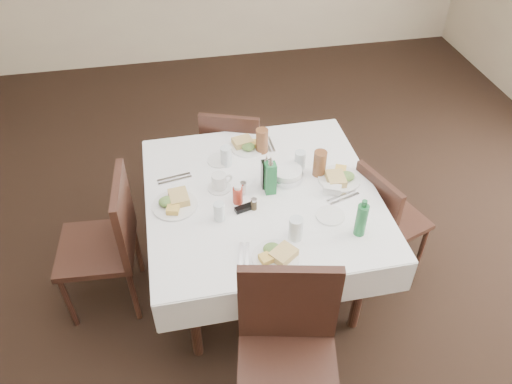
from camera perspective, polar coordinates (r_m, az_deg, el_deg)
ground_plane at (r=3.33m, az=1.05°, el=-12.32°), size 7.00×7.00×0.00m
room_shell at (r=2.19m, az=1.62°, el=15.06°), size 6.04×7.04×2.80m
dining_table at (r=2.95m, az=0.67°, el=-1.30°), size 1.34×1.34×0.76m
chair_north at (r=3.64m, az=-2.62°, el=4.55°), size 0.53×0.53×0.87m
chair_south at (r=2.48m, az=3.65°, el=-17.23°), size 0.56×0.56×1.00m
chair_east at (r=3.27m, az=14.36°, el=-2.67°), size 0.50×0.50×0.83m
chair_west at (r=3.07m, az=-16.37°, el=-5.02°), size 0.48×0.48×0.95m
meal_north at (r=3.23m, az=-1.02°, el=5.42°), size 0.23×0.23×0.05m
meal_south at (r=2.54m, az=2.36°, el=-7.20°), size 0.24×0.24×0.05m
meal_east at (r=3.01m, az=9.53°, el=1.64°), size 0.25×0.25×0.06m
meal_west at (r=2.84m, az=-9.29°, el=-1.20°), size 0.26×0.26×0.06m
side_plate_a at (r=3.13m, az=-4.20°, el=3.62°), size 0.15×0.15×0.01m
side_plate_b at (r=2.78m, az=8.48°, el=-2.69°), size 0.16×0.16×0.01m
water_n at (r=3.07m, az=-3.42°, el=4.11°), size 0.07×0.07×0.13m
water_s at (r=2.60m, az=4.57°, el=-4.20°), size 0.07×0.07×0.14m
water_e at (r=3.04m, az=5.04°, el=3.62°), size 0.07×0.07×0.12m
water_w at (r=2.71m, az=-4.22°, el=-2.24°), size 0.06×0.06×0.11m
iced_tea_a at (r=3.16m, az=0.68°, el=5.88°), size 0.08×0.08×0.16m
iced_tea_b at (r=3.00m, az=7.29°, el=3.27°), size 0.08×0.08×0.16m
bread_basket at (r=2.99m, az=3.52°, el=2.09°), size 0.20×0.20×0.07m
oil_cruet_dark at (r=2.88m, az=1.20°, el=2.16°), size 0.06×0.06×0.23m
oil_cruet_green at (r=2.83m, az=1.66°, el=1.73°), size 0.06×0.06×0.26m
ketchup_bottle at (r=2.80m, az=-2.11°, el=-0.30°), size 0.06×0.06×0.12m
salt_shaker at (r=2.87m, az=-1.46°, el=0.45°), size 0.04×0.04×0.08m
pepper_shaker at (r=2.77m, az=-0.24°, el=-1.38°), size 0.03×0.03×0.07m
coffee_mug at (r=2.91m, az=-4.19°, el=1.12°), size 0.15×0.14×0.10m
sunglasses at (r=2.79m, az=-1.22°, el=-1.80°), size 0.13×0.07×0.03m
green_bottle at (r=2.65m, az=11.95°, el=-3.07°), size 0.06×0.06×0.23m
sugar_caddy at (r=2.91m, az=8.71°, el=0.29°), size 0.11×0.09×0.05m
cutlery_n at (r=3.26m, az=1.55°, el=5.46°), size 0.04×0.17×0.01m
cutlery_s at (r=2.55m, az=-1.38°, el=-7.47°), size 0.09×0.21×0.01m
cutlery_e at (r=2.90m, az=9.90°, el=-0.61°), size 0.21×0.11×0.01m
cutlery_w at (r=3.03m, az=-9.29°, el=1.50°), size 0.21×0.09×0.01m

